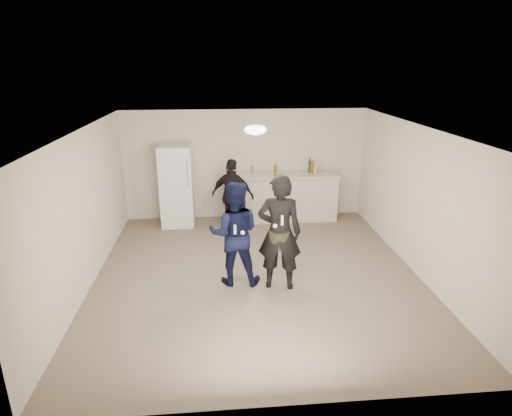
{
  "coord_description": "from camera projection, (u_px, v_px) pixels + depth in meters",
  "views": [
    {
      "loc": [
        -0.61,
        -6.6,
        3.49
      ],
      "look_at": [
        0.0,
        0.2,
        1.15
      ],
      "focal_mm": 30.0,
      "sensor_mm": 36.0,
      "label": 1
    }
  ],
  "objects": [
    {
      "name": "floor",
      "position": [
        257.0,
        274.0,
        7.4
      ],
      "size": [
        6.0,
        6.0,
        0.0
      ],
      "primitive_type": "plane",
      "color": "#6B5B4C",
      "rests_on": "ground"
    },
    {
      "name": "ceiling",
      "position": [
        257.0,
        129.0,
        6.59
      ],
      "size": [
        6.0,
        6.0,
        0.0
      ],
      "primitive_type": "plane",
      "rotation": [
        3.14,
        0.0,
        0.0
      ],
      "color": "silver",
      "rests_on": "wall_back"
    },
    {
      "name": "wall_back",
      "position": [
        245.0,
        165.0,
        9.82
      ],
      "size": [
        6.0,
        0.0,
        6.0
      ],
      "primitive_type": "plane",
      "rotation": [
        1.57,
        0.0,
        0.0
      ],
      "color": "beige",
      "rests_on": "floor"
    },
    {
      "name": "wall_front",
      "position": [
        286.0,
        304.0,
        4.17
      ],
      "size": [
        6.0,
        0.0,
        6.0
      ],
      "primitive_type": "plane",
      "rotation": [
        -1.57,
        0.0,
        0.0
      ],
      "color": "beige",
      "rests_on": "floor"
    },
    {
      "name": "wall_left",
      "position": [
        84.0,
        211.0,
        6.76
      ],
      "size": [
        0.0,
        6.0,
        6.0
      ],
      "primitive_type": "plane",
      "rotation": [
        1.57,
        0.0,
        1.57
      ],
      "color": "beige",
      "rests_on": "floor"
    },
    {
      "name": "wall_right",
      "position": [
        419.0,
        201.0,
        7.23
      ],
      "size": [
        0.0,
        6.0,
        6.0
      ],
      "primitive_type": "plane",
      "rotation": [
        1.57,
        0.0,
        -1.57
      ],
      "color": "beige",
      "rests_on": "floor"
    },
    {
      "name": "counter",
      "position": [
        279.0,
        198.0,
        9.81
      ],
      "size": [
        2.6,
        0.56,
        1.05
      ],
      "primitive_type": "cube",
      "color": "beige",
      "rests_on": "floor"
    },
    {
      "name": "counter_top",
      "position": [
        280.0,
        175.0,
        9.63
      ],
      "size": [
        2.68,
        0.64,
        0.04
      ],
      "primitive_type": "cube",
      "color": "beige",
      "rests_on": "counter"
    },
    {
      "name": "fridge",
      "position": [
        177.0,
        186.0,
        9.43
      ],
      "size": [
        0.7,
        0.7,
        1.8
      ],
      "primitive_type": "cube",
      "color": "white",
      "rests_on": "floor"
    },
    {
      "name": "fridge_handle",
      "position": [
        188.0,
        172.0,
        8.97
      ],
      "size": [
        0.02,
        0.02,
        0.6
      ],
      "primitive_type": "cylinder",
      "color": "silver",
      "rests_on": "fridge"
    },
    {
      "name": "ceiling_dome",
      "position": [
        255.0,
        130.0,
        6.89
      ],
      "size": [
        0.36,
        0.36,
        0.16
      ],
      "primitive_type": "ellipsoid",
      "color": "white",
      "rests_on": "ceiling"
    },
    {
      "name": "shaker",
      "position": [
        252.0,
        170.0,
        9.68
      ],
      "size": [
        0.08,
        0.08,
        0.17
      ],
      "primitive_type": "cylinder",
      "color": "#BBBABF",
      "rests_on": "counter_top"
    },
    {
      "name": "man",
      "position": [
        234.0,
        234.0,
        6.89
      ],
      "size": [
        0.9,
        0.74,
        1.73
      ],
      "primitive_type": "imported",
      "rotation": [
        0.0,
        0.0,
        3.04
      ],
      "color": "#0F1541",
      "rests_on": "floor"
    },
    {
      "name": "woman",
      "position": [
        279.0,
        233.0,
        6.71
      ],
      "size": [
        0.76,
        0.57,
        1.9
      ],
      "primitive_type": "imported",
      "rotation": [
        0.0,
        0.0,
        2.96
      ],
      "color": "black",
      "rests_on": "floor"
    },
    {
      "name": "camo_shorts",
      "position": [
        279.0,
        238.0,
        6.74
      ],
      "size": [
        0.34,
        0.34,
        0.28
      ],
      "primitive_type": "cylinder",
      "color": "#323C1B",
      "rests_on": "woman"
    },
    {
      "name": "spectator",
      "position": [
        233.0,
        196.0,
        9.07
      ],
      "size": [
        1.01,
        0.69,
        1.59
      ],
      "primitive_type": "imported",
      "rotation": [
        0.0,
        0.0,
        2.79
      ],
      "color": "black",
      "rests_on": "floor"
    },
    {
      "name": "remote_man",
      "position": [
        235.0,
        229.0,
        6.57
      ],
      "size": [
        0.04,
        0.04,
        0.15
      ],
      "primitive_type": "cube",
      "color": "silver",
      "rests_on": "man"
    },
    {
      "name": "nunchuk_man",
      "position": [
        243.0,
        233.0,
        6.63
      ],
      "size": [
        0.07,
        0.07,
        0.07
      ],
      "primitive_type": "sphere",
      "color": "white",
      "rests_on": "man"
    },
    {
      "name": "remote_woman",
      "position": [
        282.0,
        220.0,
        6.37
      ],
      "size": [
        0.04,
        0.04,
        0.15
      ],
      "primitive_type": "cube",
      "color": "white",
      "rests_on": "woman"
    },
    {
      "name": "nunchuk_woman",
      "position": [
        275.0,
        226.0,
        6.43
      ],
      "size": [
        0.07,
        0.07,
        0.07
      ],
      "primitive_type": "sphere",
      "color": "white",
      "rests_on": "woman"
    },
    {
      "name": "bottle_cluster",
      "position": [
        303.0,
        169.0,
        9.66
      ],
      "size": [
        1.0,
        0.36,
        0.27
      ],
      "color": "brown",
      "rests_on": "counter_top"
    }
  ]
}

